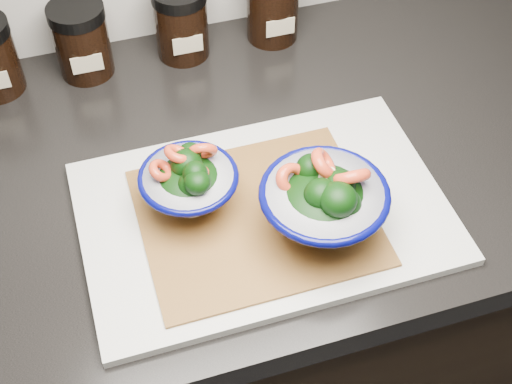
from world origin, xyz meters
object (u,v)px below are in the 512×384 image
object	(u,v)px
bowl_left	(189,183)
spice_jar_d	(181,22)
spice_jar_c	(82,40)
cutting_board	(263,212)
spice_jar_e	(273,5)
bowl_right	(324,203)

from	to	relation	value
bowl_left	spice_jar_d	distance (m)	0.32
bowl_left	spice_jar_c	xyz separation A→B (m)	(-0.08, 0.32, 0.00)
cutting_board	spice_jar_e	xyz separation A→B (m)	(0.13, 0.35, 0.05)
spice_jar_c	spice_jar_d	distance (m)	0.15
spice_jar_e	cutting_board	bearing A→B (deg)	-109.83
cutting_board	spice_jar_c	world-z (taller)	spice_jar_c
cutting_board	bowl_right	size ratio (longest dim) A/B	2.96
bowl_right	spice_jar_d	size ratio (longest dim) A/B	1.34
bowl_right	spice_jar_c	xyz separation A→B (m)	(-0.22, 0.40, -0.01)
spice_jar_c	spice_jar_e	world-z (taller)	same
spice_jar_c	cutting_board	bearing A→B (deg)	-64.36
cutting_board	spice_jar_d	world-z (taller)	spice_jar_d
bowl_left	bowl_right	xyz separation A→B (m)	(0.14, -0.08, 0.01)
spice_jar_d	cutting_board	bearing A→B (deg)	-86.94
spice_jar_e	bowl_right	bearing A→B (deg)	-99.78
bowl_right	spice_jar_e	size ratio (longest dim) A/B	1.34
spice_jar_d	spice_jar_e	distance (m)	0.14
cutting_board	bowl_left	xyz separation A→B (m)	(-0.08, 0.03, 0.05)
spice_jar_e	spice_jar_d	bearing A→B (deg)	180.00
bowl_right	bowl_left	bearing A→B (deg)	149.30
bowl_left	spice_jar_e	xyz separation A→B (m)	(0.21, 0.32, 0.00)
cutting_board	spice_jar_e	bearing A→B (deg)	70.17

